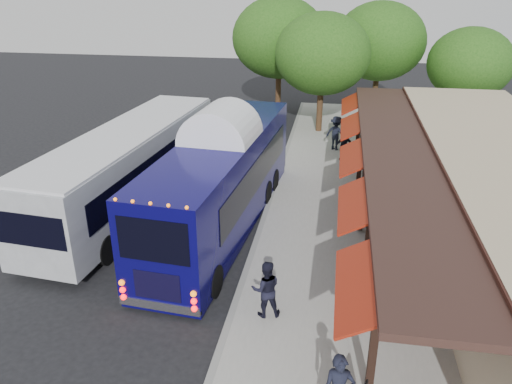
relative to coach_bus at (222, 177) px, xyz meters
The scene contains 13 objects.
ground 4.64m from the coach_bus, 69.63° to the right, with size 90.00×90.00×0.00m, color black.
sidewalk 6.75m from the coach_bus, ahead, with size 10.00×40.00×0.15m, color #9E9B93.
curb 2.48m from the coach_bus, ahead, with size 0.20×40.00×0.16m, color gray.
station_shelter 9.84m from the coach_bus, ahead, with size 8.15×20.00×3.60m.
coach_bus is the anchor object (origin of this frame).
city_bus 4.28m from the coach_bus, 165.37° to the left, with size 3.83×12.62×3.34m.
ped_b 6.04m from the coach_bus, 65.50° to the right, with size 0.83×0.65×1.71m, color black.
ped_c 9.13m from the coach_bus, 59.70° to the left, with size 0.92×0.38×1.57m, color black.
ped_d 10.45m from the coach_bus, 66.68° to the left, with size 1.20×0.69×1.86m, color black.
tree_left 13.66m from the coach_bus, 76.86° to the left, with size 5.57×5.57×7.13m.
tree_mid 18.71m from the coach_bus, 69.33° to the left, with size 5.88×5.88×7.52m.
tree_right 18.64m from the coach_bus, 51.23° to the left, with size 4.92×4.92×6.30m.
tree_far 16.77m from the coach_bus, 89.73° to the left, with size 6.10×6.10×7.81m.
Camera 1 is at (2.64, -12.99, 9.06)m, focal length 35.00 mm.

